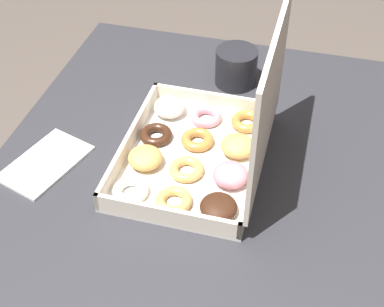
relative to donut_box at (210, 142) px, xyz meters
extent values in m
cube|color=#2D2D33|center=(0.05, -0.04, -0.07)|extent=(0.99, 0.72, 0.03)
cylinder|color=#2D2D33|center=(-0.39, -0.35, -0.44)|extent=(0.06, 0.06, 0.71)
cylinder|color=#2D2D33|center=(-0.39, 0.27, -0.44)|extent=(0.06, 0.06, 0.71)
cube|color=silver|center=(0.00, -0.03, -0.05)|extent=(0.33, 0.25, 0.01)
cube|color=beige|center=(0.00, -0.16, -0.03)|extent=(0.33, 0.01, 0.04)
cube|color=beige|center=(0.00, 0.09, -0.03)|extent=(0.33, 0.01, 0.04)
cube|color=beige|center=(-0.16, -0.03, -0.03)|extent=(0.01, 0.25, 0.04)
cube|color=beige|center=(0.16, -0.03, -0.03)|extent=(0.01, 0.25, 0.04)
cube|color=beige|center=(0.00, 0.10, 0.11)|extent=(0.33, 0.01, 0.26)
ellipsoid|color=white|center=(-0.12, -0.11, -0.03)|extent=(0.06, 0.06, 0.04)
torus|color=#381E11|center=(-0.04, -0.12, -0.04)|extent=(0.06, 0.06, 0.02)
ellipsoid|color=tan|center=(0.04, -0.11, -0.03)|extent=(0.06, 0.06, 0.03)
torus|color=white|center=(0.12, -0.11, -0.04)|extent=(0.06, 0.06, 0.02)
torus|color=pink|center=(-0.12, -0.04, -0.04)|extent=(0.06, 0.06, 0.02)
torus|color=#B77A38|center=(-0.04, -0.04, -0.04)|extent=(0.06, 0.06, 0.02)
torus|color=tan|center=(0.04, -0.03, -0.04)|extent=(0.06, 0.06, 0.02)
torus|color=tan|center=(0.12, -0.03, -0.04)|extent=(0.06, 0.06, 0.02)
torus|color=#B77A38|center=(-0.12, 0.05, -0.04)|extent=(0.06, 0.06, 0.02)
ellipsoid|color=tan|center=(-0.04, 0.04, -0.03)|extent=(0.06, 0.06, 0.04)
ellipsoid|color=pink|center=(0.04, 0.05, -0.03)|extent=(0.06, 0.06, 0.04)
ellipsoid|color=#381E11|center=(0.12, 0.04, -0.03)|extent=(0.06, 0.06, 0.03)
cylinder|color=#232328|center=(-0.27, -0.01, -0.01)|extent=(0.09, 0.09, 0.08)
cylinder|color=black|center=(-0.27, -0.01, 0.02)|extent=(0.07, 0.07, 0.01)
cube|color=white|center=(0.08, -0.30, -0.05)|extent=(0.19, 0.15, 0.01)
camera|label=1|loc=(0.70, 0.15, 0.64)|focal=50.00mm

